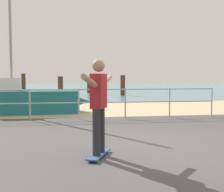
# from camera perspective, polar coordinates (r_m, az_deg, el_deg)

# --- Properties ---
(ground_plane) EXTENTS (24.00, 10.00, 0.04)m
(ground_plane) POSITION_cam_1_polar(r_m,az_deg,el_deg) (5.22, 12.49, -12.03)
(ground_plane) COLOR #474444
(ground_plane) RESTS_ON ground
(beach_strip) EXTENTS (24.00, 6.00, 0.04)m
(beach_strip) POSITION_cam_1_polar(r_m,az_deg,el_deg) (12.89, -0.34, -2.51)
(beach_strip) COLOR tan
(beach_strip) RESTS_ON ground
(sea_surface) EXTENTS (72.00, 50.00, 0.04)m
(sea_surface) POSITION_cam_1_polar(r_m,az_deg,el_deg) (40.75, -5.93, 1.78)
(sea_surface) COLOR slate
(sea_surface) RESTS_ON ground
(railing_fence) EXTENTS (9.57, 0.05, 1.05)m
(railing_fence) POSITION_cam_1_polar(r_m,az_deg,el_deg) (9.32, -6.86, -0.66)
(railing_fence) COLOR #9EA0A5
(railing_fence) RESTS_ON ground
(sailboat) EXTENTS (5.02, 1.74, 5.62)m
(sailboat) POSITION_cam_1_polar(r_m,az_deg,el_deg) (11.35, -17.60, -0.88)
(sailboat) COLOR #19666B
(sailboat) RESTS_ON ground
(skateboard) EXTENTS (0.51, 0.81, 0.08)m
(skateboard) POSITION_cam_1_polar(r_m,az_deg,el_deg) (4.98, -2.73, -11.89)
(skateboard) COLOR #334C8C
(skateboard) RESTS_ON ground
(skateboarder) EXTENTS (0.68, 1.35, 1.65)m
(skateboarder) POSITION_cam_1_polar(r_m,az_deg,el_deg) (4.82, -2.76, -0.95)
(skateboarder) COLOR #26262B
(skateboarder) RESTS_ON skateboard
(groyne_post_0) EXTENTS (0.27, 0.27, 1.69)m
(groyne_post_0) POSITION_cam_1_polar(r_m,az_deg,el_deg) (19.31, -17.75, 1.92)
(groyne_post_0) COLOR #422D1E
(groyne_post_0) RESTS_ON ground
(groyne_post_1) EXTENTS (0.36, 0.36, 1.50)m
(groyne_post_1) POSITION_cam_1_polar(r_m,az_deg,el_deg) (19.96, -10.57, 1.82)
(groyne_post_1) COLOR #422D1E
(groyne_post_1) RESTS_ON ground
(groyne_post_2) EXTENTS (0.39, 0.39, 1.44)m
(groyne_post_2) POSITION_cam_1_polar(r_m,az_deg,el_deg) (25.33, -4.73, 2.21)
(groyne_post_2) COLOR #422D1E
(groyne_post_2) RESTS_ON ground
(groyne_post_3) EXTENTS (0.37, 0.37, 1.61)m
(groyne_post_3) POSITION_cam_1_polar(r_m,az_deg,el_deg) (21.76, 2.22, 2.19)
(groyne_post_3) COLOR #422D1E
(groyne_post_3) RESTS_ON ground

